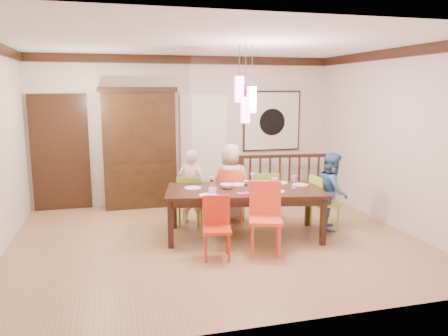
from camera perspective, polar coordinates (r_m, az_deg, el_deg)
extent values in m
plane|color=#A3724E|center=(6.70, -1.02, -9.38)|extent=(6.00, 6.00, 0.00)
plane|color=white|center=(6.35, -1.11, 16.11)|extent=(6.00, 6.00, 0.00)
plane|color=beige|center=(8.80, -4.92, 4.97)|extent=(6.00, 0.00, 6.00)
plane|color=beige|center=(7.65, 21.40, 3.52)|extent=(0.00, 5.00, 5.00)
cube|color=black|center=(8.72, -20.55, 1.66)|extent=(1.04, 0.07, 2.24)
cube|color=silver|center=(8.88, -2.61, 2.44)|extent=(0.97, 0.05, 2.22)
cube|color=black|center=(9.24, 6.23, 6.13)|extent=(1.25, 0.04, 1.25)
cube|color=silver|center=(9.22, 6.29, 6.12)|extent=(1.18, 0.02, 1.18)
cylinder|color=black|center=(9.20, 6.32, 5.98)|extent=(0.56, 0.01, 0.56)
cube|color=#EF476B|center=(6.54, 2.01, 10.23)|extent=(0.11, 0.11, 0.38)
cylinder|color=black|center=(6.55, 2.04, 13.90)|extent=(0.01, 0.01, 0.46)
cube|color=#EF476B|center=(6.49, 3.63, 8.89)|extent=(0.11, 0.11, 0.38)
cylinder|color=black|center=(6.50, 3.68, 13.25)|extent=(0.01, 0.01, 0.61)
cube|color=#EF476B|center=(6.52, 2.80, 7.58)|extent=(0.11, 0.11, 0.38)
cylinder|color=black|center=(6.52, 2.85, 12.59)|extent=(0.01, 0.01, 0.76)
cube|color=black|center=(6.69, 2.71, -2.96)|extent=(2.54, 1.53, 0.05)
cube|color=black|center=(6.99, -7.19, -5.63)|extent=(0.09, 0.09, 0.70)
cube|color=black|center=(7.58, 9.67, -4.43)|extent=(0.09, 0.09, 0.70)
cube|color=black|center=(6.12, -6.04, -7.92)|extent=(0.09, 0.09, 0.70)
cube|color=black|center=(6.79, 12.87, -6.29)|extent=(0.09, 0.09, 0.70)
cube|color=black|center=(7.15, 1.56, -2.70)|extent=(2.14, 0.47, 0.10)
cube|color=black|center=(6.26, 4.02, -4.59)|extent=(2.14, 0.47, 0.10)
cube|color=#6EA727|center=(7.37, -4.40, -4.28)|extent=(0.49, 0.49, 0.04)
cube|color=#6EA727|center=(7.31, -4.42, -2.56)|extent=(0.37, 0.17, 0.42)
cylinder|color=#6EA727|center=(7.25, -5.36, -6.24)|extent=(0.03, 0.03, 0.40)
cylinder|color=#6EA727|center=(7.30, -2.96, -6.09)|extent=(0.03, 0.03, 0.40)
cylinder|color=#6EA727|center=(7.54, -5.75, -5.60)|extent=(0.03, 0.03, 0.40)
cylinder|color=#6EA727|center=(7.59, -3.44, -5.45)|extent=(0.03, 0.03, 0.40)
cube|color=#F14B27|center=(7.47, 1.11, -3.66)|extent=(0.57, 0.57, 0.04)
cube|color=#F14B27|center=(7.42, 1.11, -1.76)|extent=(0.40, 0.22, 0.47)
cylinder|color=#F14B27|center=(7.33, 0.17, -5.83)|extent=(0.04, 0.04, 0.45)
cylinder|color=#F14B27|center=(7.42, 2.75, -5.63)|extent=(0.04, 0.04, 0.45)
cylinder|color=#F14B27|center=(7.65, -0.50, -5.14)|extent=(0.04, 0.04, 0.45)
cylinder|color=#F14B27|center=(7.74, 1.99, -4.96)|extent=(0.04, 0.04, 0.45)
cube|color=#8EAF34|center=(7.71, 5.56, -3.66)|extent=(0.45, 0.45, 0.04)
cube|color=#8EAF34|center=(7.66, 5.59, -2.02)|extent=(0.38, 0.12, 0.41)
cylinder|color=#8EAF34|center=(7.58, 4.84, -5.52)|extent=(0.03, 0.03, 0.40)
cylinder|color=#8EAF34|center=(7.68, 7.01, -5.34)|extent=(0.03, 0.03, 0.40)
cylinder|color=#8EAF34|center=(7.85, 4.09, -4.94)|extent=(0.03, 0.03, 0.40)
cylinder|color=#8EAF34|center=(7.96, 6.19, -4.78)|extent=(0.03, 0.03, 0.40)
cube|color=red|center=(5.89, -0.92, -8.05)|extent=(0.44, 0.44, 0.04)
cube|color=red|center=(5.82, -0.93, -5.95)|extent=(0.38, 0.10, 0.41)
cylinder|color=red|center=(5.78, -2.04, -10.56)|extent=(0.03, 0.03, 0.39)
cylinder|color=red|center=(5.85, 0.91, -10.30)|extent=(0.03, 0.03, 0.39)
cylinder|color=red|center=(6.06, -2.69, -9.57)|extent=(0.03, 0.03, 0.39)
cylinder|color=red|center=(6.13, 0.14, -9.33)|extent=(0.03, 0.03, 0.39)
cube|color=#F74725|center=(6.07, 5.44, -6.80)|extent=(0.56, 0.56, 0.04)
cube|color=#F74725|center=(5.99, 5.48, -4.37)|extent=(0.44, 0.17, 0.49)
cylinder|color=#F74725|center=(5.92, 4.34, -9.69)|extent=(0.04, 0.04, 0.47)
cylinder|color=#F74725|center=(6.05, 7.62, -9.34)|extent=(0.04, 0.04, 0.47)
cylinder|color=#F74725|center=(6.25, 3.26, -8.61)|extent=(0.04, 0.04, 0.47)
cylinder|color=#F74725|center=(6.36, 6.38, -8.31)|extent=(0.04, 0.04, 0.47)
cube|color=#9CC730|center=(7.30, 13.03, -4.52)|extent=(0.42, 0.42, 0.04)
cube|color=#9CC730|center=(7.25, 13.11, -2.71)|extent=(0.06, 0.40, 0.43)
cylinder|color=#9CC730|center=(7.15, 12.41, -6.61)|extent=(0.03, 0.03, 0.42)
cylinder|color=#9CC730|center=(7.30, 14.67, -6.36)|extent=(0.03, 0.03, 0.42)
cylinder|color=#9CC730|center=(7.43, 11.29, -5.94)|extent=(0.03, 0.03, 0.42)
cylinder|color=#9CC730|center=(7.57, 13.49, -5.72)|extent=(0.03, 0.03, 0.42)
cube|color=black|center=(8.63, -10.83, -2.10)|extent=(1.36, 0.44, 0.87)
cube|color=black|center=(8.49, -11.09, 5.30)|extent=(1.36, 0.40, 1.36)
cube|color=black|center=(8.67, -11.17, 5.40)|extent=(1.16, 0.02, 1.16)
cube|color=black|center=(8.46, -11.25, 10.01)|extent=(1.45, 0.44, 0.10)
cube|color=black|center=(8.65, 2.32, -1.73)|extent=(0.13, 0.13, 0.92)
cube|color=black|center=(9.33, 13.07, -1.10)|extent=(0.13, 0.13, 0.92)
cube|color=black|center=(8.87, 7.97, 1.56)|extent=(1.94, 0.32, 0.06)
cube|color=black|center=(9.04, 7.84, -3.96)|extent=(1.81, 0.28, 0.05)
imported|color=beige|center=(7.39, -4.26, -2.44)|extent=(0.55, 0.47, 1.27)
imported|color=#C2B692|center=(7.56, 0.87, -1.84)|extent=(0.74, 0.58, 1.34)
imported|color=#3968A0|center=(7.26, 13.95, -2.97)|extent=(0.70, 0.76, 1.26)
imported|color=gold|center=(6.74, 5.32, -2.29)|extent=(0.44, 0.44, 0.09)
imported|color=white|center=(6.72, 0.41, -2.38)|extent=(0.28, 0.28, 0.07)
imported|color=silver|center=(6.36, -1.51, -2.96)|extent=(0.15, 0.15, 0.10)
imported|color=silver|center=(7.04, 6.52, -1.72)|extent=(0.11, 0.11, 0.10)
cylinder|color=white|center=(6.73, -4.09, -2.61)|extent=(0.26, 0.26, 0.01)
cylinder|color=white|center=(6.96, 1.88, -2.16)|extent=(0.26, 0.26, 0.01)
cylinder|color=white|center=(7.13, 7.28, -1.93)|extent=(0.26, 0.26, 0.01)
cylinder|color=white|center=(6.26, -2.07, -3.58)|extent=(0.26, 0.26, 0.01)
cylinder|color=white|center=(6.52, 6.84, -3.07)|extent=(0.26, 0.26, 0.01)
cylinder|color=white|center=(7.03, 9.91, -2.18)|extent=(0.26, 0.26, 0.01)
cube|color=#D83359|center=(6.37, 2.51, -3.33)|extent=(0.18, 0.14, 0.01)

